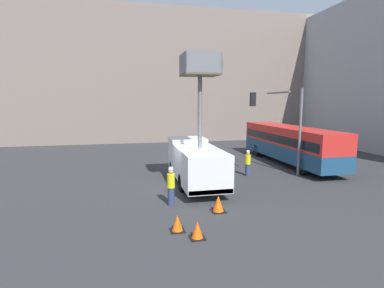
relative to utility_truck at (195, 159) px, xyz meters
The scene contains 10 objects.
ground_plane 1.98m from the utility_truck, 153.90° to the right, with size 120.00×120.00×0.00m, color #333335.
building_backdrop_far 25.51m from the utility_truck, 92.46° to the left, with size 44.00×10.00×16.43m.
utility_truck is the anchor object (origin of this frame).
city_bus 10.07m from the utility_truck, 27.58° to the left, with size 2.51×11.96×3.03m.
traffic_light_pole 6.78m from the utility_truck, ahead, with size 3.64×3.39×5.94m.
road_worker_near_truck 3.85m from the utility_truck, 120.99° to the right, with size 0.38×0.38×1.93m.
road_worker_directing 4.31m from the utility_truck, 19.71° to the left, with size 0.38×0.38×1.79m.
traffic_cone_near_truck 6.75m from the utility_truck, 108.94° to the right, with size 0.57×0.57×0.65m.
traffic_cone_mid_road 7.32m from the utility_truck, 102.25° to the right, with size 0.57×0.57×0.65m.
traffic_cone_far_side 4.75m from the utility_truck, 89.47° to the right, with size 0.66×0.66×0.76m.
Camera 1 is at (-2.90, -16.78, 5.03)m, focal length 28.00 mm.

